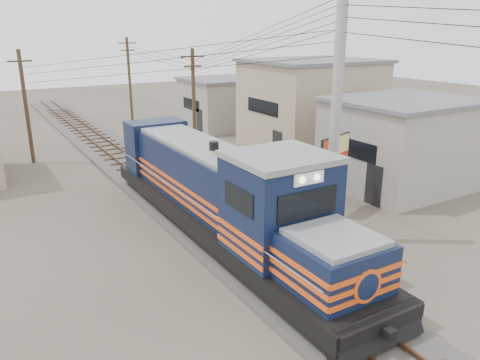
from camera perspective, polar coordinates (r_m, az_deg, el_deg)
ground at (r=17.77m, az=0.92°, el=-9.19°), size 120.00×120.00×0.00m
ballast at (r=26.16m, az=-10.60°, el=-0.29°), size 3.60×70.00×0.16m
track at (r=26.10m, az=-10.62°, el=0.09°), size 1.15×70.00×0.12m
locomotive at (r=18.60m, az=-2.19°, el=-1.78°), size 3.15×17.15×4.25m
utility_pole_main at (r=17.81m, az=11.59°, el=7.54°), size 0.40×0.40×10.00m
wooden_pole_mid at (r=30.64m, az=-5.65°, el=9.48°), size 1.60×0.24×7.00m
wooden_pole_far at (r=43.70m, az=-13.32°, el=11.91°), size 1.60×0.24×7.50m
wooden_pole_left at (r=31.96m, az=-24.65°, el=8.31°), size 1.60×0.24×7.00m
power_lines at (r=23.45m, az=-10.67°, el=16.29°), size 9.65×19.00×3.30m
shophouse_front at (r=26.39m, az=19.19°, el=4.32°), size 7.35×6.30×4.70m
shophouse_mid at (r=33.27m, az=8.62°, el=9.04°), size 8.40×7.35×6.20m
shophouse_back at (r=40.83m, az=-2.08°, el=9.40°), size 6.30×6.30×4.20m
billboard at (r=21.40m, az=11.50°, el=2.85°), size 2.26×0.87×3.62m
market_umbrella at (r=23.83m, az=5.05°, el=3.87°), size 2.64×2.64×2.68m
vendor at (r=24.12m, az=5.90°, el=0.27°), size 0.73×0.67×1.67m
plant_nursery at (r=22.83m, az=5.82°, el=-1.66°), size 3.61×3.24×1.13m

